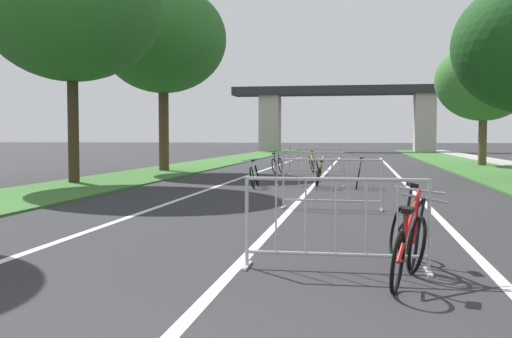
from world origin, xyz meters
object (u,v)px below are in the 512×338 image
at_px(bicycle_blue_4, 277,165).
at_px(tree_left_oak_near, 71,3).
at_px(crowd_barrier_second, 332,185).
at_px(crowd_barrier_nearest, 336,225).
at_px(bicycle_purple_3, 358,175).
at_px(bicycle_red_2, 407,248).
at_px(tree_left_oak_mid, 163,39).
at_px(tree_right_maple_mid, 484,80).
at_px(bicycle_black_5, 407,234).
at_px(crowd_barrier_fourth, 315,162).
at_px(bicycle_white_6, 254,175).
at_px(bicycle_orange_1, 314,165).
at_px(crowd_barrier_third, 310,169).
at_px(bicycle_yellow_0, 319,176).

bearing_deg(bicycle_blue_4, tree_left_oak_near, -124.21).
bearing_deg(crowd_barrier_second, crowd_barrier_nearest, -86.95).
height_order(crowd_barrier_nearest, bicycle_purple_3, crowd_barrier_nearest).
bearing_deg(bicycle_red_2, bicycle_purple_3, 105.31).
height_order(tree_left_oak_mid, tree_right_maple_mid, tree_left_oak_mid).
xyz_separation_m(bicycle_purple_3, bicycle_black_5, (0.58, -10.61, -0.00)).
distance_m(tree_left_oak_mid, crowd_barrier_fourth, 8.45).
xyz_separation_m(crowd_barrier_nearest, bicycle_black_5, (0.81, 0.44, -0.15)).
bearing_deg(tree_right_maple_mid, crowd_barrier_second, -108.90).
relative_size(tree_left_oak_mid, bicycle_purple_3, 4.93).
bearing_deg(tree_right_maple_mid, tree_left_oak_mid, -153.20).
relative_size(tree_left_oak_mid, crowd_barrier_second, 3.80).
bearing_deg(bicycle_white_6, bicycle_red_2, 104.15).
height_order(crowd_barrier_nearest, bicycle_orange_1, crowd_barrier_nearest).
relative_size(tree_left_oak_near, tree_right_maple_mid, 1.27).
xyz_separation_m(crowd_barrier_second, crowd_barrier_fourth, (-1.19, 11.44, 0.00)).
relative_size(crowd_barrier_nearest, crowd_barrier_third, 0.99).
relative_size(bicycle_orange_1, bicycle_white_6, 1.02).
height_order(bicycle_black_5, bicycle_white_6, bicycle_black_5).
height_order(tree_left_oak_near, bicycle_yellow_0, tree_left_oak_near).
xyz_separation_m(tree_left_oak_near, bicycle_red_2, (9.49, -11.54, -5.36)).
distance_m(crowd_barrier_fourth, bicycle_white_6, 6.45).
distance_m(bicycle_orange_1, bicycle_white_6, 6.79).
xyz_separation_m(tree_right_maple_mid, crowd_barrier_third, (-7.69, -14.09, -3.86)).
relative_size(crowd_barrier_nearest, bicycle_red_2, 1.25).
distance_m(tree_left_oak_mid, crowd_barrier_third, 10.93).
bearing_deg(bicycle_black_5, tree_left_oak_mid, -71.31).
distance_m(tree_right_maple_mid, crowd_barrier_fourth, 12.19).
bearing_deg(crowd_barrier_nearest, bicycle_white_6, 104.68).
height_order(tree_left_oak_mid, bicycle_purple_3, tree_left_oak_mid).
xyz_separation_m(crowd_barrier_second, bicycle_white_6, (-2.54, 5.14, -0.16)).
bearing_deg(bicycle_white_6, crowd_barrier_second, 112.80).
bearing_deg(bicycle_orange_1, bicycle_blue_4, 158.80).
height_order(crowd_barrier_second, bicycle_yellow_0, crowd_barrier_second).
relative_size(bicycle_orange_1, bicycle_purple_3, 1.08).
bearing_deg(crowd_barrier_fourth, tree_left_oak_near, -140.16).
xyz_separation_m(bicycle_orange_1, bicycle_purple_3, (1.80, -6.48, -0.01)).
bearing_deg(bicycle_yellow_0, bicycle_orange_1, 94.53).
bearing_deg(bicycle_yellow_0, crowd_barrier_second, -84.39).
distance_m(bicycle_red_2, bicycle_black_5, 0.87).
xyz_separation_m(crowd_barrier_fourth, bicycle_black_5, (2.30, -16.72, -0.15)).
relative_size(bicycle_orange_1, bicycle_black_5, 1.09).
bearing_deg(bicycle_black_5, bicycle_white_6, -78.67).
relative_size(bicycle_yellow_0, bicycle_red_2, 1.03).
distance_m(crowd_barrier_second, crowd_barrier_fourth, 11.50).
xyz_separation_m(bicycle_orange_1, bicycle_red_2, (2.32, -17.96, -0.02)).
height_order(crowd_barrier_third, bicycle_yellow_0, crowd_barrier_third).
bearing_deg(bicycle_purple_3, crowd_barrier_nearest, -90.80).
bearing_deg(bicycle_black_5, crowd_barrier_third, -87.58).
relative_size(crowd_barrier_fourth, bicycle_white_6, 1.22).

